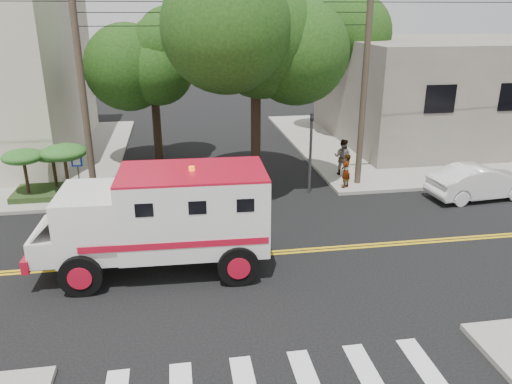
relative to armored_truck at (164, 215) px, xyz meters
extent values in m
plane|color=black|center=(2.52, 0.48, -1.85)|extent=(100.00, 100.00, 0.00)
cube|color=gray|center=(16.02, 13.98, -1.77)|extent=(17.00, 17.00, 0.15)
cube|color=slate|center=(17.52, 14.48, 1.30)|extent=(14.00, 12.00, 6.00)
cylinder|color=#382D23|center=(-3.08, 6.48, 2.65)|extent=(0.28, 0.28, 9.00)
cylinder|color=#382D23|center=(8.82, 6.68, 2.65)|extent=(0.28, 0.28, 9.00)
cylinder|color=black|center=(4.02, 6.98, 1.65)|extent=(0.44, 0.44, 7.00)
sphere|color=#12370F|center=(4.02, 6.98, 5.15)|extent=(5.32, 5.32, 5.32)
sphere|color=#12370F|center=(5.16, 6.22, 5.72)|extent=(4.56, 4.56, 4.56)
cylinder|color=black|center=(-0.48, 12.48, 0.95)|extent=(0.44, 0.44, 5.60)
sphere|color=#12370F|center=(-0.48, 12.48, 3.75)|extent=(3.92, 3.92, 3.92)
sphere|color=#12370F|center=(0.36, 11.92, 4.17)|extent=(3.36, 3.36, 3.36)
cylinder|color=black|center=(11.02, 16.48, 1.13)|extent=(0.44, 0.44, 5.95)
sphere|color=#12370F|center=(11.02, 16.48, 4.10)|extent=(4.20, 4.20, 4.20)
sphere|color=#12370F|center=(11.92, 15.88, 4.55)|extent=(3.60, 3.60, 3.60)
cylinder|color=#3F3F42|center=(6.32, 6.08, -0.05)|extent=(0.12, 0.12, 3.60)
imported|color=#3F3F42|center=(6.32, 6.08, 1.30)|extent=(0.15, 0.18, 0.90)
cylinder|color=#3F3F42|center=(-3.68, 6.68, -0.85)|extent=(0.06, 0.06, 2.00)
cube|color=#0C33A5|center=(-3.68, 6.62, -0.05)|extent=(0.45, 0.03, 0.45)
cube|color=#1E3314|center=(-4.98, 7.28, -1.58)|extent=(3.20, 2.00, 0.24)
cylinder|color=black|center=(-5.88, 6.98, -0.70)|extent=(0.14, 0.14, 1.52)
ellipsoid|color=#174E1C|center=(-5.88, 6.98, 0.16)|extent=(1.73, 1.73, 0.60)
cylinder|color=black|center=(-4.88, 7.68, -0.78)|extent=(0.14, 0.14, 1.36)
ellipsoid|color=#174E1C|center=(-4.88, 7.68, -0.01)|extent=(1.55, 1.55, 0.54)
cylinder|color=black|center=(-4.18, 6.78, -0.62)|extent=(0.14, 0.14, 1.68)
ellipsoid|color=#174E1C|center=(-4.18, 6.78, 0.33)|extent=(1.91, 1.91, 0.66)
cube|color=silver|center=(0.92, -0.03, 0.14)|extent=(4.51, 2.76, 2.39)
cube|color=silver|center=(-2.14, 0.07, -0.09)|extent=(1.90, 2.56, 1.93)
cube|color=black|center=(-3.03, 0.10, 0.42)|extent=(0.13, 1.93, 0.80)
cube|color=silver|center=(-3.33, 0.11, -0.66)|extent=(1.10, 2.30, 0.80)
cube|color=#B60E24|center=(-3.90, 0.13, -0.94)|extent=(0.28, 2.45, 0.40)
cube|color=#B60E24|center=(0.92, -0.03, 1.37)|extent=(4.51, 2.76, 0.07)
cylinder|color=black|center=(-2.41, -1.19, -1.22)|extent=(1.26, 0.40, 1.25)
cylinder|color=black|center=(-2.33, 1.35, -1.22)|extent=(1.26, 0.40, 1.25)
cylinder|color=black|center=(2.13, -1.34, -1.22)|extent=(1.26, 0.40, 1.25)
cylinder|color=black|center=(2.21, 1.20, -1.22)|extent=(1.26, 0.40, 1.25)
imported|color=white|center=(13.47, 4.22, -1.10)|extent=(4.66, 1.98, 1.49)
imported|color=gray|center=(8.02, 6.13, -0.92)|extent=(0.67, 0.66, 1.56)
imported|color=gray|center=(8.48, 8.00, -0.81)|extent=(1.09, 1.05, 1.77)
camera|label=1|loc=(0.52, -14.46, 5.95)|focal=35.00mm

